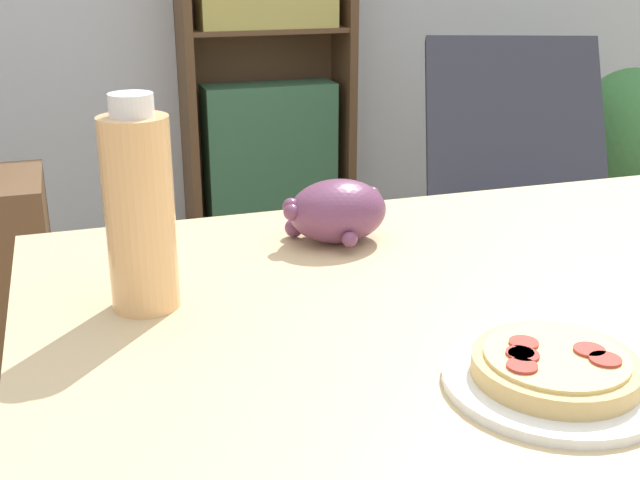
% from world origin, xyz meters
% --- Properties ---
extents(dining_table, '(1.37, 0.88, 0.77)m').
position_xyz_m(dining_table, '(0.01, -0.14, 0.68)').
color(dining_table, '#D1B27F').
rests_on(dining_table, ground_plane).
extents(pizza_on_plate, '(0.21, 0.21, 0.04)m').
position_xyz_m(pizza_on_plate, '(-0.17, -0.32, 0.79)').
color(pizza_on_plate, white).
rests_on(pizza_on_plate, dining_table).
extents(grape_bunch, '(0.15, 0.12, 0.09)m').
position_xyz_m(grape_bunch, '(-0.24, 0.13, 0.82)').
color(grape_bunch, '#6B3856').
rests_on(grape_bunch, dining_table).
extents(drink_bottle, '(0.08, 0.08, 0.25)m').
position_xyz_m(drink_bottle, '(-0.52, -0.01, 0.89)').
color(drink_bottle, '#EFB270').
rests_on(drink_bottle, dining_table).
extents(lounge_chair_far, '(0.80, 0.92, 0.88)m').
position_xyz_m(lounge_chair_far, '(0.83, 1.35, 0.29)').
color(lounge_chair_far, black).
rests_on(lounge_chair_far, ground_plane).
extents(bookshelf, '(0.73, 0.26, 1.70)m').
position_xyz_m(bookshelf, '(0.25, 2.46, 0.78)').
color(bookshelf, brown).
rests_on(bookshelf, ground_plane).
extents(potted_plant_floor, '(0.51, 0.43, 0.72)m').
position_xyz_m(potted_plant_floor, '(1.61, 1.81, 0.40)').
color(potted_plant_floor, '#8E5B42').
rests_on(potted_plant_floor, ground_plane).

